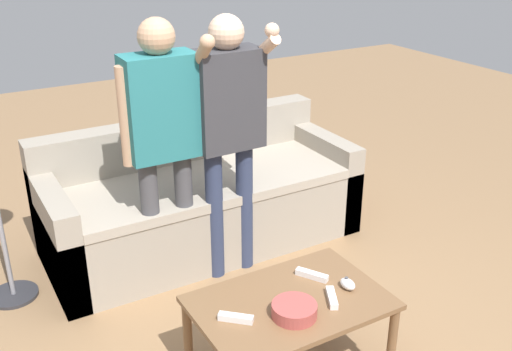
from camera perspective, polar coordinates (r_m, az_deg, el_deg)
name	(u,v)px	position (r m, az deg, el deg)	size (l,w,h in m)	color
couch	(200,201)	(4.00, -5.40, -2.47)	(2.05, 0.85, 0.81)	#9E9384
coffee_table	(290,311)	(2.80, 3.29, -12.90)	(0.88, 0.58, 0.45)	brown
snack_bowl	(294,310)	(2.65, 3.71, -12.82)	(0.20, 0.20, 0.06)	#B24C47
game_remote_nunchuk	(348,284)	(2.86, 8.82, -10.28)	(0.06, 0.09, 0.05)	white
player_center	(228,119)	(3.38, -2.69, 5.43)	(0.47, 0.31, 1.59)	#2D3856
player_left	(163,128)	(3.27, -8.99, 4.59)	(0.47, 0.34, 1.59)	#47474C
game_remote_wand_near	(312,275)	(2.91, 5.40, -9.51)	(0.11, 0.16, 0.03)	white
game_remote_wand_far	(332,298)	(2.77, 7.32, -11.59)	(0.10, 0.15, 0.03)	white
game_remote_wand_spare	(236,318)	(2.63, -1.96, -13.55)	(0.14, 0.13, 0.03)	white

